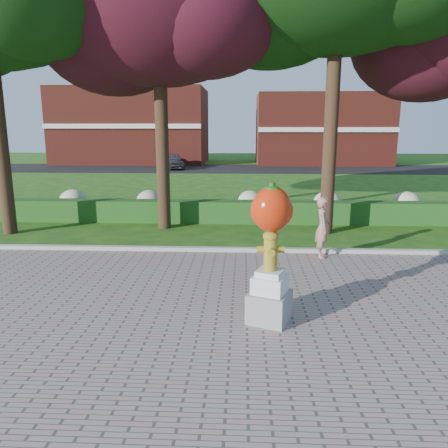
% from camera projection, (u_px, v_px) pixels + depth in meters
% --- Properties ---
extents(ground, '(100.00, 100.00, 0.00)m').
position_uv_depth(ground, '(208.00, 292.00, 9.37)').
color(ground, '#1C4E13').
rests_on(ground, ground).
extents(walkway, '(40.00, 14.00, 0.04)m').
position_uv_depth(walkway, '(182.00, 409.00, 5.46)').
color(walkway, gray).
rests_on(walkway, ground).
extents(curb, '(40.00, 0.18, 0.15)m').
position_uv_depth(curb, '(216.00, 250.00, 12.28)').
color(curb, '#ADADA5').
rests_on(curb, ground).
extents(lawn_hedge, '(24.00, 0.70, 0.80)m').
position_uv_depth(lawn_hedge, '(223.00, 212.00, 16.10)').
color(lawn_hedge, '#164F1B').
rests_on(lawn_hedge, ground).
extents(hydrangea_row, '(20.10, 1.10, 0.99)m').
position_uv_depth(hydrangea_row, '(239.00, 203.00, 17.02)').
color(hydrangea_row, '#A9AE85').
rests_on(hydrangea_row, ground).
extents(street, '(50.00, 8.00, 0.02)m').
position_uv_depth(street, '(235.00, 169.00, 36.66)').
color(street, black).
rests_on(street, ground).
extents(building_left, '(14.00, 8.00, 7.00)m').
position_uv_depth(building_left, '(133.00, 126.00, 42.18)').
color(building_left, maroon).
rests_on(building_left, ground).
extents(building_right, '(12.00, 8.00, 6.40)m').
position_uv_depth(building_right, '(320.00, 129.00, 41.46)').
color(building_right, maroon).
rests_on(building_right, ground).
extents(tree_mid_left, '(8.25, 7.04, 10.69)m').
position_uv_depth(tree_mid_left, '(155.00, 3.00, 13.79)').
color(tree_mid_left, black).
rests_on(tree_mid_left, ground).
extents(hydrant_sculpture, '(0.88, 0.88, 2.51)m').
position_uv_depth(hydrant_sculpture, '(271.00, 250.00, 7.60)').
color(hydrant_sculpture, gray).
rests_on(hydrant_sculpture, walkway).
extents(woman, '(0.46, 0.64, 1.63)m').
position_uv_depth(woman, '(323.00, 227.00, 11.59)').
color(woman, '#AC7262').
rests_on(woman, walkway).
extents(parked_car, '(2.66, 4.13, 1.31)m').
position_uv_depth(parked_car, '(173.00, 161.00, 36.35)').
color(parked_car, '#44464C').
rests_on(parked_car, street).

